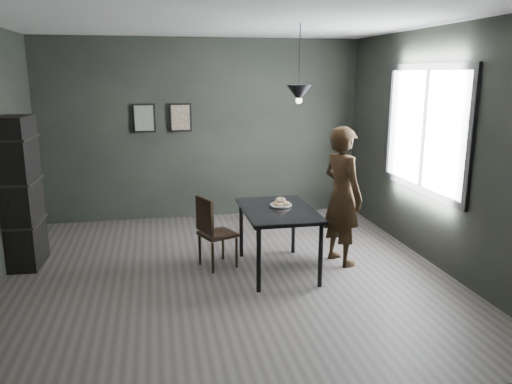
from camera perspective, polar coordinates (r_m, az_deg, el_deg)
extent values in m
plane|color=#3A3532|center=(5.86, -3.30, -9.34)|extent=(5.00, 5.00, 0.00)
cube|color=black|center=(7.94, -6.05, 7.09)|extent=(5.00, 0.10, 2.80)
cube|color=silver|center=(5.43, -3.72, 19.03)|extent=(5.00, 5.00, 0.02)
cube|color=white|center=(6.46, 18.72, 6.80)|extent=(0.02, 1.80, 1.40)
cube|color=black|center=(6.45, 18.64, 6.80)|extent=(0.04, 1.96, 1.56)
cube|color=black|center=(5.73, 2.55, -2.14)|extent=(0.80, 1.20, 0.04)
cylinder|color=black|center=(5.28, 0.32, -7.81)|extent=(0.05, 0.05, 0.71)
cylinder|color=black|center=(5.45, 7.39, -7.23)|extent=(0.05, 0.05, 0.71)
cylinder|color=black|center=(6.28, -1.70, -4.30)|extent=(0.05, 0.05, 0.71)
cylinder|color=black|center=(6.42, 4.30, -3.93)|extent=(0.05, 0.05, 0.71)
cylinder|color=white|center=(5.85, 2.84, -1.56)|extent=(0.23, 0.23, 0.01)
torus|color=beige|center=(5.84, 3.33, -1.31)|extent=(0.12, 0.12, 0.04)
torus|color=beige|center=(5.88, 2.65, -1.18)|extent=(0.12, 0.12, 0.04)
torus|color=beige|center=(5.80, 2.56, -1.39)|extent=(0.12, 0.12, 0.04)
torus|color=beige|center=(5.83, 2.85, -0.92)|extent=(0.12, 0.13, 0.06)
imported|color=black|center=(6.05, 9.83, -0.45)|extent=(0.58, 0.71, 1.67)
cube|color=black|center=(5.97, -4.39, -4.82)|extent=(0.49, 0.49, 0.04)
cube|color=black|center=(5.81, -5.90, -2.67)|extent=(0.18, 0.36, 0.41)
cylinder|color=black|center=(5.83, -4.95, -7.55)|extent=(0.03, 0.03, 0.37)
cylinder|color=black|center=(5.98, -2.24, -6.95)|extent=(0.03, 0.03, 0.37)
cylinder|color=black|center=(6.10, -6.43, -6.63)|extent=(0.03, 0.03, 0.37)
cylinder|color=black|center=(6.25, -3.80, -6.09)|extent=(0.03, 0.03, 0.37)
cube|color=black|center=(6.46, -25.26, -0.11)|extent=(0.37, 0.62, 1.79)
cylinder|color=black|center=(5.69, 5.01, 14.97)|extent=(0.01, 0.01, 0.75)
cone|color=black|center=(5.69, 4.94, 11.20)|extent=(0.28, 0.28, 0.18)
sphere|color=#FFE0B2|center=(5.69, 4.92, 10.39)|extent=(0.07, 0.07, 0.07)
cube|color=black|center=(7.86, -12.68, 8.24)|extent=(0.34, 0.03, 0.44)
cube|color=#425D51|center=(7.84, -12.68, 8.23)|extent=(0.28, 0.01, 0.38)
cube|color=black|center=(7.86, -8.63, 8.42)|extent=(0.34, 0.03, 0.44)
cube|color=brown|center=(7.84, -8.62, 8.41)|extent=(0.28, 0.01, 0.38)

